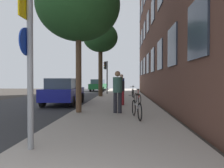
# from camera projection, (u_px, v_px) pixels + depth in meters

# --- Properties ---
(ground_plane) EXTENTS (41.80, 41.80, 0.00)m
(ground_plane) POSITION_uv_depth(u_px,v_px,m) (75.00, 100.00, 16.17)
(ground_plane) COLOR #332D28
(road_asphalt) EXTENTS (7.00, 38.00, 0.01)m
(road_asphalt) POSITION_uv_depth(u_px,v_px,m) (48.00, 100.00, 16.29)
(road_asphalt) COLOR #2D2D30
(road_asphalt) RESTS_ON ground
(sidewalk) EXTENTS (4.20, 38.00, 0.12)m
(sidewalk) POSITION_uv_depth(u_px,v_px,m) (121.00, 99.00, 15.96)
(sidewalk) COLOR #9E9389
(sidewalk) RESTS_ON ground
(sign_post) EXTENTS (0.15, 0.60, 3.35)m
(sign_post) POSITION_uv_depth(u_px,v_px,m) (29.00, 54.00, 4.27)
(sign_post) COLOR gray
(sign_post) RESTS_ON sidewalk
(traffic_light) EXTENTS (0.43, 0.24, 3.38)m
(traffic_light) POSITION_uv_depth(u_px,v_px,m) (106.00, 71.00, 21.79)
(traffic_light) COLOR black
(traffic_light) RESTS_ON sidewalk
(tree_near) EXTENTS (3.63, 3.63, 6.21)m
(tree_near) POSITION_uv_depth(u_px,v_px,m) (78.00, 6.00, 9.13)
(tree_near) COLOR brown
(tree_near) RESTS_ON sidewalk
(tree_far) EXTENTS (3.01, 3.01, 6.39)m
(tree_far) POSITION_uv_depth(u_px,v_px,m) (100.00, 38.00, 18.22)
(tree_far) COLOR #4C3823
(tree_far) RESTS_ON sidewalk
(bicycle_0) EXTENTS (0.43, 1.69, 0.92)m
(bicycle_0) POSITION_uv_depth(u_px,v_px,m) (137.00, 109.00, 7.77)
(bicycle_0) COLOR black
(bicycle_0) RESTS_ON sidewalk
(bicycle_1) EXTENTS (0.45, 1.60, 0.89)m
(bicycle_1) POSITION_uv_depth(u_px,v_px,m) (138.00, 98.00, 12.55)
(bicycle_1) COLOR black
(bicycle_1) RESTS_ON sidewalk
(bicycle_2) EXTENTS (0.42, 1.77, 0.96)m
(bicycle_2) POSITION_uv_depth(u_px,v_px,m) (133.00, 93.00, 16.84)
(bicycle_2) COLOR black
(bicycle_2) RESTS_ON sidewalk
(pedestrian_0) EXTENTS (0.54, 0.54, 1.80)m
(pedestrian_0) POSITION_uv_depth(u_px,v_px,m) (118.00, 89.00, 9.01)
(pedestrian_0) COLOR #26262D
(pedestrian_0) RESTS_ON sidewalk
(pedestrian_1) EXTENTS (0.42, 0.42, 1.61)m
(pedestrian_1) POSITION_uv_depth(u_px,v_px,m) (121.00, 89.00, 11.84)
(pedestrian_1) COLOR maroon
(pedestrian_1) RESTS_ON sidewalk
(pedestrian_2) EXTENTS (0.47, 0.47, 1.81)m
(pedestrian_2) POSITION_uv_depth(u_px,v_px,m) (121.00, 86.00, 14.35)
(pedestrian_2) COLOR navy
(pedestrian_2) RESTS_ON sidewalk
(car_0) EXTENTS (1.92, 4.13, 1.62)m
(car_0) POSITION_uv_depth(u_px,v_px,m) (64.00, 91.00, 13.01)
(car_0) COLOR navy
(car_0) RESTS_ON road_asphalt
(car_1) EXTENTS (2.01, 4.39, 1.62)m
(car_1) POSITION_uv_depth(u_px,v_px,m) (98.00, 85.00, 28.74)
(car_1) COLOR #19662D
(car_1) RESTS_ON road_asphalt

